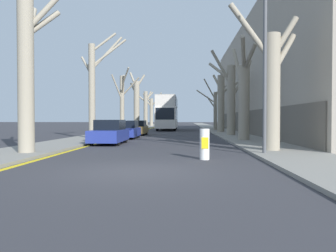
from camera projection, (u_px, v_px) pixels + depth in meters
ground_plane at (136, 171)px, 9.65m from camera, size 300.00×300.00×0.00m
sidewalk_left at (145, 127)px, 59.88m from camera, size 3.26×120.00×0.12m
sidewalk_right at (210, 127)px, 59.26m from camera, size 3.26×120.00×0.12m
building_facade_right at (289, 79)px, 34.79m from camera, size 10.08×43.05×11.65m
kerb_line_stripe at (155, 127)px, 59.79m from camera, size 0.24×120.00×0.01m
street_tree_left_0 at (27, 70)px, 14.03m from camera, size 2.25×2.96×7.11m
street_tree_left_1 at (94, 85)px, 24.59m from camera, size 3.53×1.60×8.19m
street_tree_left_2 at (122, 101)px, 35.85m from camera, size 3.01×2.29×7.02m
street_tree_left_3 at (137, 103)px, 46.28m from camera, size 2.43×1.98×8.24m
street_tree_left_4 at (146, 108)px, 58.04m from camera, size 3.52×1.04×6.50m
street_tree_left_5 at (151, 110)px, 68.01m from camera, size 4.13×1.92×7.01m
street_tree_right_0 at (271, 86)px, 14.99m from camera, size 3.22×0.94×6.97m
street_tree_right_1 at (244, 95)px, 22.36m from camera, size 1.48×4.03×6.74m
street_tree_right_2 at (230, 97)px, 29.43m from camera, size 3.56×2.72×7.74m
street_tree_right_3 at (221, 102)px, 35.91m from camera, size 3.49×3.11×6.56m
street_tree_right_4 at (215, 107)px, 43.25m from camera, size 4.07×2.65×6.77m
double_decker_bus at (167, 111)px, 45.56m from camera, size 2.61×11.13×4.60m
parked_car_0 at (110, 133)px, 20.25m from camera, size 1.77×4.08×1.50m
parked_car_1 at (126, 130)px, 26.01m from camera, size 1.83×3.98×1.41m
parked_car_2 at (137, 128)px, 31.64m from camera, size 1.81×3.91×1.40m
lamp_post at (262, 60)px, 13.71m from camera, size 1.40×0.20×7.13m
traffic_bollard at (205, 144)px, 12.43m from camera, size 0.37×0.38×1.18m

